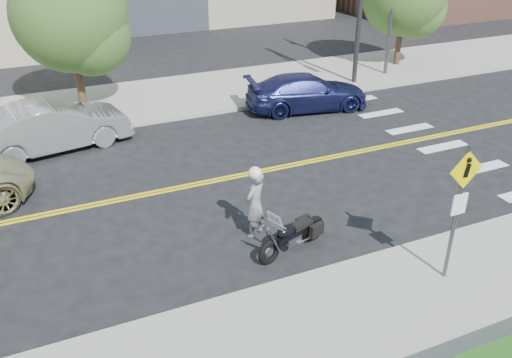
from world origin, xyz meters
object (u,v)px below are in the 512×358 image
object	(u,v)px
parked_car_silver	(53,126)
motorcyclist	(255,202)
pedestrian_sign	(459,201)
parked_car_blue	(307,92)
motorcycle	(293,228)

from	to	relation	value
parked_car_silver	motorcyclist	bearing A→B (deg)	-162.31
pedestrian_sign	parked_car_silver	world-z (taller)	pedestrian_sign
motorcyclist	parked_car_blue	size ratio (longest dim) A/B	0.39
motorcyclist	parked_car_silver	world-z (taller)	motorcyclist
motorcyclist	parked_car_silver	distance (m)	8.15
parked_car_blue	pedestrian_sign	bearing A→B (deg)	176.09
parked_car_blue	motorcycle	bearing A→B (deg)	158.55
motorcyclist	motorcycle	world-z (taller)	motorcyclist
pedestrian_sign	motorcyclist	bearing A→B (deg)	131.53
pedestrian_sign	parked_car_blue	size ratio (longest dim) A/B	0.64
pedestrian_sign	parked_car_silver	distance (m)	12.51
motorcycle	parked_car_silver	bearing A→B (deg)	100.46
pedestrian_sign	motorcycle	world-z (taller)	pedestrian_sign
pedestrian_sign	parked_car_silver	size ratio (longest dim) A/B	0.63
parked_car_silver	parked_car_blue	size ratio (longest dim) A/B	1.03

